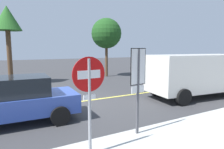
% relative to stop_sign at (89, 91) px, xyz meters
% --- Properties ---
extents(ground_plane, '(80.00, 80.00, 0.00)m').
position_rel_stop_sign_xyz_m(ground_plane, '(0.53, 4.84, -1.60)').
color(ground_plane, '#38383A').
extents(lane_marking_centre, '(28.00, 0.16, 0.01)m').
position_rel_stop_sign_xyz_m(lane_marking_centre, '(3.53, 4.84, -1.59)').
color(lane_marking_centre, '#E0D14C').
extents(stop_sign, '(0.76, 0.07, 2.34)m').
position_rel_stop_sign_xyz_m(stop_sign, '(0.00, 0.00, 0.00)').
color(stop_sign, gray).
rests_on(stop_sign, ground_plane).
extents(speed_limit_sign, '(0.54, 0.09, 2.52)m').
position_rel_stop_sign_xyz_m(speed_limit_sign, '(1.58, 0.39, 0.17)').
color(speed_limit_sign, '#4C4C51').
rests_on(speed_limit_sign, ground_plane).
extents(white_van, '(5.39, 2.71, 2.20)m').
position_rel_stop_sign_xyz_m(white_van, '(7.13, 2.83, -0.33)').
color(white_van, silver).
rests_on(white_van, ground_plane).
extents(car_white_crossing, '(4.28, 2.23, 1.56)m').
position_rel_stop_sign_xyz_m(car_white_crossing, '(11.30, 7.58, -0.81)').
color(car_white_crossing, white).
rests_on(car_white_crossing, ground_plane).
extents(car_blue_approaching, '(4.58, 2.08, 1.58)m').
position_rel_stop_sign_xyz_m(car_blue_approaching, '(-1.49, 3.30, -0.80)').
color(car_blue_approaching, '#2D479E').
rests_on(car_blue_approaching, ground_plane).
extents(tree_left_verge, '(1.87, 1.87, 5.41)m').
position_rel_stop_sign_xyz_m(tree_left_verge, '(-1.16, 11.63, 2.82)').
color(tree_left_verge, '#513823').
rests_on(tree_left_verge, ground_plane).
extents(tree_centre_verge, '(2.67, 2.67, 5.19)m').
position_rel_stop_sign_xyz_m(tree_centre_verge, '(6.62, 11.96, 2.24)').
color(tree_centre_verge, '#513823').
rests_on(tree_centre_verge, ground_plane).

